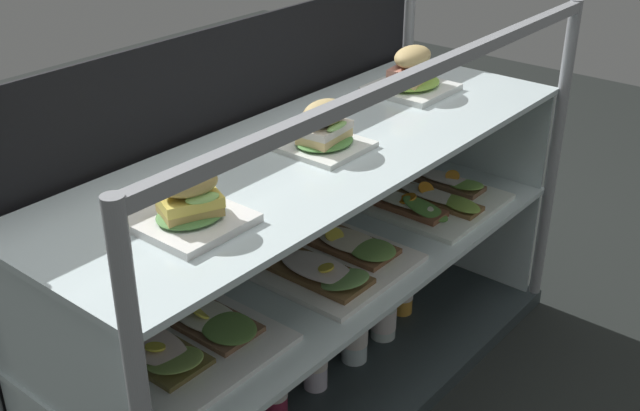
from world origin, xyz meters
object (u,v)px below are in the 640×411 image
(open_sandwich_tray_center, at_px, (333,260))
(juice_bottle_front_second, at_px, (274,379))
(juice_bottle_front_left_end, at_px, (355,330))
(plated_roll_sandwich_mid_right, at_px, (325,130))
(plated_roll_sandwich_far_left, at_px, (412,75))
(open_sandwich_tray_right_of_center, at_px, (429,197))
(juice_bottle_near_post, at_px, (404,286))
(juice_bottle_back_right, at_px, (384,313))
(open_sandwich_tray_near_right_corner, at_px, (181,339))
(plated_roll_sandwich_mid_left, at_px, (190,206))
(juice_bottle_front_middle, at_px, (315,354))

(open_sandwich_tray_center, relative_size, juice_bottle_front_second, 1.41)
(juice_bottle_front_second, distance_m, juice_bottle_front_left_end, 0.29)
(plated_roll_sandwich_mid_right, distance_m, plated_roll_sandwich_far_left, 0.45)
(plated_roll_sandwich_far_left, xyz_separation_m, juice_bottle_front_second, (-0.61, -0.05, -0.59))
(juice_bottle_front_second, xyz_separation_m, juice_bottle_front_left_end, (0.28, -0.03, -0.01))
(plated_roll_sandwich_far_left, xyz_separation_m, open_sandwich_tray_right_of_center, (-0.01, -0.09, -0.32))
(juice_bottle_front_second, xyz_separation_m, juice_bottle_near_post, (0.55, -0.00, -0.01))
(plated_roll_sandwich_mid_right, bearing_deg, juice_bottle_back_right, -1.77)
(juice_bottle_front_left_end, bearing_deg, open_sandwich_tray_near_right_corner, 176.81)
(plated_roll_sandwich_mid_left, bearing_deg, juice_bottle_back_right, 2.40)
(plated_roll_sandwich_far_left, distance_m, juice_bottle_front_middle, 0.76)
(plated_roll_sandwich_far_left, distance_m, open_sandwich_tray_right_of_center, 0.34)
(juice_bottle_back_right, bearing_deg, juice_bottle_near_post, 9.33)
(plated_roll_sandwich_mid_right, xyz_separation_m, open_sandwich_tray_center, (0.01, -0.02, -0.32))
(plated_roll_sandwich_mid_left, distance_m, open_sandwich_tray_center, 0.54)
(plated_roll_sandwich_mid_left, relative_size, open_sandwich_tray_center, 0.52)
(plated_roll_sandwich_mid_left, height_order, open_sandwich_tray_right_of_center, plated_roll_sandwich_mid_left)
(juice_bottle_front_middle, bearing_deg, open_sandwich_tray_near_right_corner, 176.99)
(juice_bottle_back_right, bearing_deg, plated_roll_sandwich_mid_left, -177.60)
(juice_bottle_near_post, bearing_deg, juice_bottle_back_right, -170.67)
(open_sandwich_tray_near_right_corner, height_order, open_sandwich_tray_right_of_center, open_sandwich_tray_right_of_center)
(juice_bottle_front_left_end, xyz_separation_m, juice_bottle_near_post, (0.26, 0.02, -0.01))
(plated_roll_sandwich_mid_left, height_order, open_sandwich_tray_center, plated_roll_sandwich_mid_left)
(open_sandwich_tray_right_of_center, relative_size, juice_bottle_front_second, 1.42)
(juice_bottle_front_left_end, height_order, juice_bottle_near_post, juice_bottle_front_left_end)
(plated_roll_sandwich_far_left, xyz_separation_m, juice_bottle_near_post, (-0.06, -0.05, -0.60))
(juice_bottle_front_second, height_order, juice_bottle_near_post, juice_bottle_front_second)
(open_sandwich_tray_center, xyz_separation_m, juice_bottle_front_middle, (-0.04, 0.02, -0.27))
(plated_roll_sandwich_mid_left, relative_size, plated_roll_sandwich_far_left, 0.93)
(plated_roll_sandwich_mid_right, relative_size, open_sandwich_tray_center, 0.49)
(plated_roll_sandwich_far_left, bearing_deg, plated_roll_sandwich_mid_left, -173.20)
(open_sandwich_tray_right_of_center, relative_size, juice_bottle_front_left_end, 1.55)
(juice_bottle_front_left_end, relative_size, juice_bottle_back_right, 1.17)
(plated_roll_sandwich_mid_right, relative_size, juice_bottle_front_middle, 0.70)
(plated_roll_sandwich_mid_left, relative_size, open_sandwich_tray_near_right_corner, 0.52)
(juice_bottle_front_left_end, bearing_deg, juice_bottle_back_right, -0.05)
(plated_roll_sandwich_far_left, height_order, open_sandwich_tray_right_of_center, plated_roll_sandwich_far_left)
(juice_bottle_front_second, height_order, juice_bottle_front_middle, juice_bottle_front_second)
(plated_roll_sandwich_mid_left, bearing_deg, plated_roll_sandwich_far_left, 6.80)
(open_sandwich_tray_right_of_center, bearing_deg, open_sandwich_tray_center, -179.58)
(juice_bottle_front_left_end, bearing_deg, juice_bottle_near_post, 4.67)
(juice_bottle_front_second, height_order, juice_bottle_front_left_end, juice_bottle_front_second)
(plated_roll_sandwich_far_left, height_order, juice_bottle_front_left_end, plated_roll_sandwich_far_left)
(open_sandwich_tray_center, xyz_separation_m, juice_bottle_near_post, (0.38, 0.04, -0.28))
(open_sandwich_tray_right_of_center, height_order, juice_bottle_back_right, open_sandwich_tray_right_of_center)
(open_sandwich_tray_center, xyz_separation_m, juice_bottle_back_right, (0.24, 0.01, -0.29))
(open_sandwich_tray_near_right_corner, distance_m, open_sandwich_tray_center, 0.44)
(open_sandwich_tray_center, bearing_deg, juice_bottle_front_second, 166.84)
(juice_bottle_front_middle, bearing_deg, open_sandwich_tray_center, -32.43)
(juice_bottle_front_middle, xyz_separation_m, juice_bottle_near_post, (0.41, 0.01, -0.01))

